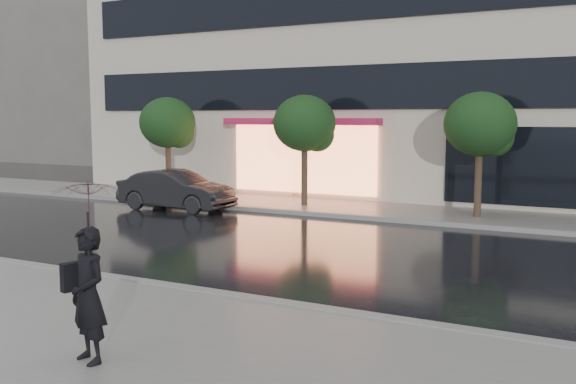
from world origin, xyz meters
The scene contains 11 objects.
ground centered at (0.00, 0.00, 0.00)m, with size 120.00×120.00×0.00m, color black.
sidewalk_near centered at (0.00, -3.25, 0.06)m, with size 60.00×4.50×0.12m, color slate.
sidewalk_far centered at (0.00, 10.25, 0.06)m, with size 60.00×3.50×0.12m, color slate.
curb_near centered at (0.00, -1.00, 0.07)m, with size 60.00×0.25×0.14m, color gray.
curb_far centered at (0.00, 8.50, 0.07)m, with size 60.00×0.25×0.14m, color gray.
bg_building_left centered at (-28.00, 26.00, 6.00)m, with size 14.00×10.00×12.00m, color #59544F.
tree_far_west centered at (-8.94, 10.03, 2.92)m, with size 2.20×2.20×3.99m.
tree_mid_west centered at (-2.94, 10.03, 2.92)m, with size 2.20×2.20×3.99m.
tree_mid_east centered at (3.06, 10.03, 2.92)m, with size 2.20×2.20×3.99m.
parked_car centered at (-6.78, 7.56, 0.69)m, with size 1.46×4.19×1.38m, color black.
pedestrian_with_umbrella centered at (1.09, -4.46, 1.56)m, with size 1.05×1.06×2.32m.
Camera 1 is at (6.92, -10.24, 3.21)m, focal length 40.00 mm.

